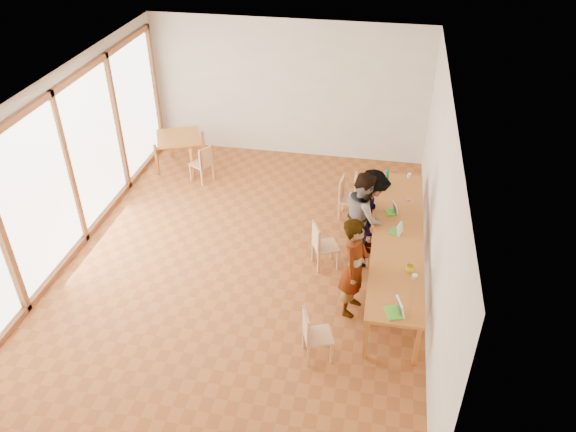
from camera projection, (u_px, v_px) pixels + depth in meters
name	position (u px, v px, depth m)	size (l,w,h in m)	color
ground	(245.00, 258.00, 9.60)	(8.00, 8.00, 0.00)	#9B5325
wall_back	(288.00, 90.00, 12.03)	(6.00, 0.10, 3.00)	beige
wall_front	(139.00, 386.00, 5.50)	(6.00, 0.10, 3.00)	beige
wall_right	(438.00, 202.00, 8.31)	(0.10, 8.00, 3.00)	beige
window_wall	(67.00, 166.00, 9.22)	(0.10, 8.00, 3.00)	white
ceiling	(236.00, 90.00, 7.92)	(6.00, 8.00, 0.04)	white
communal_table	(398.00, 238.00, 8.91)	(0.80, 4.00, 0.75)	#B97129
side_table	(179.00, 140.00, 11.90)	(0.90, 0.90, 0.75)	#B97129
chair_near	(312.00, 331.00, 7.51)	(0.48, 0.48, 0.43)	tan
chair_mid	(321.00, 242.00, 9.15)	(0.51, 0.51, 0.44)	tan
chair_far	(346.00, 194.00, 10.41)	(0.42, 0.42, 0.43)	tan
chair_empty	(360.00, 195.00, 10.23)	(0.47, 0.47, 0.50)	tan
chair_spare	(204.00, 160.00, 11.49)	(0.52, 0.52, 0.44)	tan
person_near	(354.00, 267.00, 8.12)	(0.60, 0.39, 1.63)	gray
person_mid	(364.00, 216.00, 9.23)	(0.79, 0.61, 1.62)	gray
person_far	(370.00, 212.00, 9.41)	(0.99, 0.57, 1.54)	gray
laptop_near	(397.00, 310.00, 7.39)	(0.29, 0.31, 0.22)	green
laptop_mid	(397.00, 230.00, 8.91)	(0.24, 0.25, 0.18)	green
laptop_far	(393.00, 210.00, 9.40)	(0.25, 0.26, 0.18)	green
yellow_mug	(410.00, 269.00, 8.11)	(0.14, 0.14, 0.11)	gold
green_bottle	(387.00, 177.00, 10.15)	(0.07, 0.07, 0.28)	#116738
clear_glass	(409.00, 176.00, 10.37)	(0.07, 0.07, 0.09)	silver
condiment_cup	(415.00, 277.00, 7.99)	(0.08, 0.08, 0.06)	white
pink_phone	(409.00, 199.00, 9.76)	(0.05, 0.10, 0.01)	#DC4957
black_pouch	(382.00, 183.00, 10.14)	(0.16, 0.26, 0.09)	black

